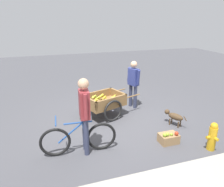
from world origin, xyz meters
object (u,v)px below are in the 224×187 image
at_px(fire_hydrant, 212,136).
at_px(apple_crate, 169,138).
at_px(bicycle, 79,138).
at_px(vendor_person, 133,80).
at_px(dog, 174,116).
at_px(cyclist_person, 85,109).
at_px(plastic_bucket, 104,95).
at_px(fruit_cart, 104,102).

xyz_separation_m(fire_hydrant, apple_crate, (0.75, -0.55, -0.21)).
bearing_deg(fire_hydrant, bicycle, -16.02).
distance_m(vendor_person, dog, 1.77).
xyz_separation_m(cyclist_person, apple_crate, (-1.93, 0.26, -0.90)).
xyz_separation_m(cyclist_person, fire_hydrant, (-2.69, 0.80, -0.69)).
xyz_separation_m(plastic_bucket, apple_crate, (-0.61, 3.31, -0.02)).
height_order(fruit_cart, cyclist_person, cyclist_person).
bearing_deg(fruit_cart, plastic_bucket, -106.50).
bearing_deg(plastic_bucket, dog, 115.51).
relative_size(fruit_cart, cyclist_person, 1.07).
height_order(cyclist_person, plastic_bucket, cyclist_person).
height_order(bicycle, fire_hydrant, bicycle).
xyz_separation_m(vendor_person, bicycle, (2.14, 2.02, -0.56)).
relative_size(bicycle, dog, 2.68).
bearing_deg(plastic_bucket, bicycle, 64.19).
height_order(dog, plastic_bucket, dog).
bearing_deg(fruit_cart, bicycle, 57.23).
distance_m(fruit_cart, dog, 2.03).
relative_size(dog, plastic_bucket, 2.13).
distance_m(bicycle, plastic_bucket, 3.38).
xyz_separation_m(fruit_cart, vendor_person, (-1.09, -0.37, 0.47)).
xyz_separation_m(vendor_person, cyclist_person, (1.99, 2.03, 0.11)).
bearing_deg(bicycle, fire_hydrant, 163.98).
distance_m(fruit_cart, bicycle, 1.95).
bearing_deg(fire_hydrant, fruit_cart, -54.05).
bearing_deg(vendor_person, cyclist_person, 45.52).
bearing_deg(cyclist_person, fire_hydrant, 163.34).
bearing_deg(dog, apple_crate, 49.86).
relative_size(fruit_cart, fire_hydrant, 2.70).
height_order(plastic_bucket, apple_crate, apple_crate).
relative_size(fire_hydrant, plastic_bucket, 2.30).
bearing_deg(bicycle, dog, -170.26).
bearing_deg(vendor_person, bicycle, 43.26).
distance_m(vendor_person, cyclist_person, 2.84).
bearing_deg(cyclist_person, plastic_bucket, -113.38).
relative_size(vendor_person, apple_crate, 3.49).
bearing_deg(cyclist_person, vendor_person, -134.48).
bearing_deg(plastic_bucket, fruit_cart, 73.50).
relative_size(cyclist_person, dog, 2.73).
xyz_separation_m(bicycle, fire_hydrant, (-2.84, 0.81, -0.02)).
bearing_deg(bicycle, fruit_cart, -122.77).
xyz_separation_m(dog, plastic_bucket, (1.23, -2.58, -0.12)).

